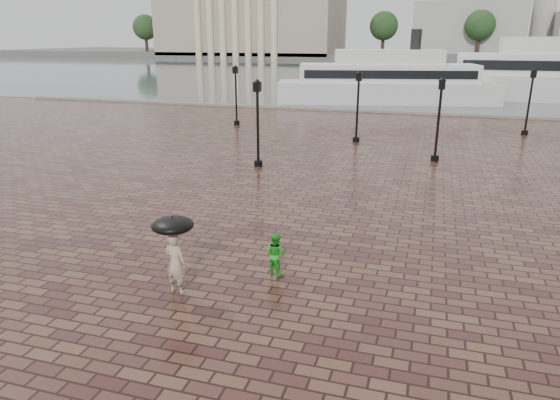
% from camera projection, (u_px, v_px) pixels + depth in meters
% --- Properties ---
extents(ground, '(300.00, 300.00, 0.00)m').
position_uv_depth(ground, '(332.00, 254.00, 15.87)').
color(ground, '#361A18').
rests_on(ground, ground).
extents(harbour_water, '(240.00, 240.00, 0.00)m').
position_uv_depth(harbour_water, '(423.00, 71.00, 99.49)').
color(harbour_water, '#434C52').
rests_on(harbour_water, ground).
extents(quay_edge, '(80.00, 0.60, 0.30)m').
position_uv_depth(quay_edge, '(402.00, 113.00, 44.96)').
color(quay_edge, slate).
rests_on(quay_edge, ground).
extents(far_shore, '(300.00, 60.00, 2.00)m').
position_uv_depth(far_shore, '(429.00, 55.00, 160.98)').
color(far_shore, '#4C4C47').
rests_on(far_shore, ground).
extents(museum, '(57.00, 32.50, 26.00)m').
position_uv_depth(museum, '(252.00, 12.00, 158.21)').
color(museum, gray).
rests_on(museum, ground).
extents(far_trees, '(188.00, 8.00, 13.50)m').
position_uv_depth(far_trees, '(431.00, 26.00, 138.36)').
color(far_trees, '#2D2119').
rests_on(far_trees, ground).
extents(street_lamps, '(21.44, 14.44, 4.40)m').
position_uv_depth(street_lamps, '(363.00, 107.00, 31.59)').
color(street_lamps, black).
rests_on(street_lamps, ground).
extents(adult_pedestrian, '(0.68, 0.50, 1.71)m').
position_uv_depth(adult_pedestrian, '(175.00, 263.00, 13.21)').
color(adult_pedestrian, tan).
rests_on(adult_pedestrian, ground).
extents(child_pedestrian, '(0.75, 0.67, 1.26)m').
position_uv_depth(child_pedestrian, '(275.00, 254.00, 14.32)').
color(child_pedestrian, green).
rests_on(child_pedestrian, ground).
extents(ferry_near, '(22.86, 10.01, 7.29)m').
position_uv_depth(ferry_near, '(387.00, 81.00, 51.48)').
color(ferry_near, silver).
rests_on(ferry_near, ground).
extents(umbrella, '(1.10, 1.10, 1.15)m').
position_uv_depth(umbrella, '(173.00, 225.00, 12.88)').
color(umbrella, black).
rests_on(umbrella, ground).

